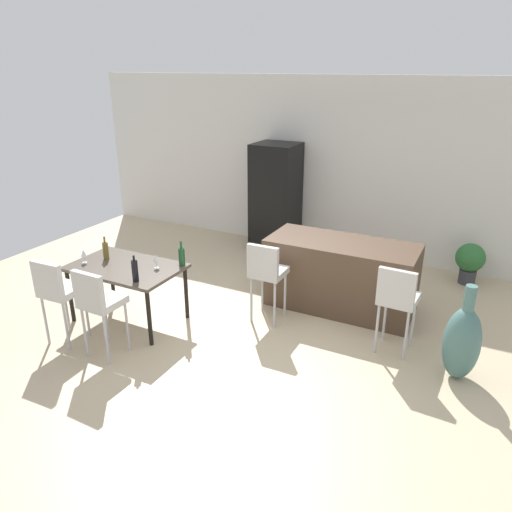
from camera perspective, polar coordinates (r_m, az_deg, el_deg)
name	(u,v)px	position (r m, az deg, el deg)	size (l,w,h in m)	color
ground_plane	(268,335)	(5.90, 1.48, -9.31)	(10.00, 10.00, 0.00)	#C6B28E
back_wall	(353,169)	(8.17, 11.38, 10.06)	(10.00, 0.12, 2.90)	silver
kitchen_island	(340,275)	(6.44, 9.93, -2.24)	(1.92, 0.82, 0.92)	#4C3828
bar_chair_left	(266,270)	(5.90, 1.25, -1.68)	(0.40, 0.40, 1.05)	beige
bar_chair_middle	(397,296)	(5.46, 16.37, -4.61)	(0.42, 0.42, 1.05)	beige
dining_table	(126,271)	(6.15, -15.11, -1.71)	(1.36, 0.85, 0.74)	#4C4238
dining_chair_near	(57,289)	(5.86, -22.44, -3.58)	(0.41, 0.41, 1.05)	beige
dining_chair_far	(98,300)	(5.44, -18.19, -4.95)	(0.41, 0.41, 1.05)	beige
wine_bottle_left	(182,256)	(5.95, -8.78, -0.03)	(0.08, 0.08, 0.31)	#194723
wine_bottle_middle	(135,271)	(5.61, -14.11, -1.70)	(0.07, 0.07, 0.31)	black
wine_bottle_corner	(106,250)	(6.37, -17.35, 0.65)	(0.07, 0.07, 0.30)	brown
wine_glass_right	(84,253)	(6.33, -19.71, 0.30)	(0.07, 0.07, 0.17)	silver
wine_glass_far	(156,258)	(5.93, -11.73, -0.28)	(0.07, 0.07, 0.17)	silver
refrigerator	(276,198)	(8.28, 2.33, 6.85)	(0.72, 0.68, 1.84)	black
floor_vase	(462,342)	(5.38, 23.15, -9.37)	(0.37, 0.37, 1.05)	#47706B
potted_plant	(470,260)	(7.74, 23.96, -0.47)	(0.42, 0.42, 0.62)	#38383D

